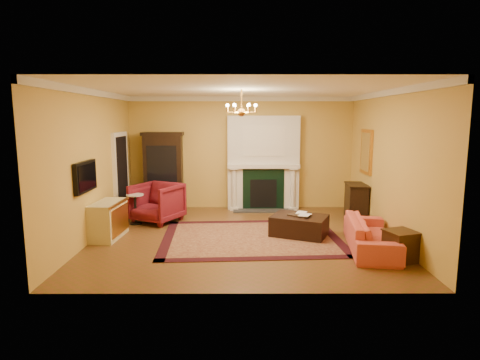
{
  "coord_description": "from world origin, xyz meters",
  "views": [
    {
      "loc": [
        -0.05,
        -8.07,
        2.45
      ],
      "look_at": [
        -0.03,
        0.3,
        1.14
      ],
      "focal_mm": 30.0,
      "sensor_mm": 36.0,
      "label": 1
    }
  ],
  "objects_px": {
    "coral_sofa": "(371,229)",
    "leather_ottoman": "(299,225)",
    "wingback_armchair": "(157,201)",
    "pedestal_table": "(135,207)",
    "china_cabinet": "(164,173)",
    "console_table": "(356,202)",
    "end_table": "(400,247)",
    "commode": "(108,220)"
  },
  "relations": [
    {
      "from": "china_cabinet",
      "to": "pedestal_table",
      "type": "distance_m",
      "value": 1.65
    },
    {
      "from": "pedestal_table",
      "to": "console_table",
      "type": "bearing_deg",
      "value": 4.36
    },
    {
      "from": "pedestal_table",
      "to": "coral_sofa",
      "type": "relative_size",
      "value": 0.35
    },
    {
      "from": "wingback_armchair",
      "to": "coral_sofa",
      "type": "xyz_separation_m",
      "value": [
        4.4,
        -2.04,
        -0.12
      ]
    },
    {
      "from": "wingback_armchair",
      "to": "end_table",
      "type": "distance_m",
      "value": 5.41
    },
    {
      "from": "china_cabinet",
      "to": "console_table",
      "type": "height_order",
      "value": "china_cabinet"
    },
    {
      "from": "wingback_armchair",
      "to": "pedestal_table",
      "type": "xyz_separation_m",
      "value": [
        -0.46,
        -0.19,
        -0.1
      ]
    },
    {
      "from": "leather_ottoman",
      "to": "console_table",
      "type": "bearing_deg",
      "value": 64.21
    },
    {
      "from": "coral_sofa",
      "to": "end_table",
      "type": "height_order",
      "value": "coral_sofa"
    },
    {
      "from": "china_cabinet",
      "to": "coral_sofa",
      "type": "bearing_deg",
      "value": -39.0
    },
    {
      "from": "commode",
      "to": "coral_sofa",
      "type": "relative_size",
      "value": 0.51
    },
    {
      "from": "pedestal_table",
      "to": "leather_ottoman",
      "type": "xyz_separation_m",
      "value": [
        3.67,
        -0.94,
        -0.19
      ]
    },
    {
      "from": "coral_sofa",
      "to": "leather_ottoman",
      "type": "distance_m",
      "value": 1.51
    },
    {
      "from": "china_cabinet",
      "to": "leather_ottoman",
      "type": "bearing_deg",
      "value": -38.84
    },
    {
      "from": "wingback_armchair",
      "to": "coral_sofa",
      "type": "height_order",
      "value": "wingback_armchair"
    },
    {
      "from": "coral_sofa",
      "to": "console_table",
      "type": "height_order",
      "value": "console_table"
    },
    {
      "from": "china_cabinet",
      "to": "commode",
      "type": "relative_size",
      "value": 1.97
    },
    {
      "from": "wingback_armchair",
      "to": "coral_sofa",
      "type": "distance_m",
      "value": 4.85
    },
    {
      "from": "coral_sofa",
      "to": "end_table",
      "type": "bearing_deg",
      "value": -144.8
    },
    {
      "from": "pedestal_table",
      "to": "wingback_armchair",
      "type": "bearing_deg",
      "value": 22.47
    },
    {
      "from": "wingback_armchair",
      "to": "pedestal_table",
      "type": "relative_size",
      "value": 1.44
    },
    {
      "from": "china_cabinet",
      "to": "pedestal_table",
      "type": "xyz_separation_m",
      "value": [
        -0.4,
        -1.49,
        -0.58
      ]
    },
    {
      "from": "wingback_armchair",
      "to": "console_table",
      "type": "bearing_deg",
      "value": 30.24
    },
    {
      "from": "pedestal_table",
      "to": "end_table",
      "type": "height_order",
      "value": "pedestal_table"
    },
    {
      "from": "pedestal_table",
      "to": "console_table",
      "type": "relative_size",
      "value": 0.83
    },
    {
      "from": "leather_ottoman",
      "to": "china_cabinet",
      "type": "bearing_deg",
      "value": 167.07
    },
    {
      "from": "pedestal_table",
      "to": "leather_ottoman",
      "type": "distance_m",
      "value": 3.79
    },
    {
      "from": "leather_ottoman",
      "to": "wingback_armchair",
      "type": "bearing_deg",
      "value": -175.81
    },
    {
      "from": "wingback_armchair",
      "to": "pedestal_table",
      "type": "height_order",
      "value": "wingback_armchair"
    },
    {
      "from": "china_cabinet",
      "to": "wingback_armchair",
      "type": "xyz_separation_m",
      "value": [
        0.07,
        -1.3,
        -0.48
      ]
    },
    {
      "from": "coral_sofa",
      "to": "console_table",
      "type": "bearing_deg",
      "value": -0.71
    },
    {
      "from": "commode",
      "to": "pedestal_table",
      "type": "bearing_deg",
      "value": 79.55
    },
    {
      "from": "commode",
      "to": "end_table",
      "type": "bearing_deg",
      "value": -10.27
    },
    {
      "from": "china_cabinet",
      "to": "coral_sofa",
      "type": "xyz_separation_m",
      "value": [
        4.47,
        -3.34,
        -0.6
      ]
    },
    {
      "from": "wingback_armchair",
      "to": "leather_ottoman",
      "type": "xyz_separation_m",
      "value": [
        3.2,
        -1.13,
        -0.29
      ]
    },
    {
      "from": "pedestal_table",
      "to": "end_table",
      "type": "bearing_deg",
      "value": -25.47
    },
    {
      "from": "wingback_armchair",
      "to": "coral_sofa",
      "type": "bearing_deg",
      "value": 2.85
    },
    {
      "from": "wingback_armchair",
      "to": "end_table",
      "type": "xyz_separation_m",
      "value": [
        4.71,
        -2.66,
        -0.25
      ]
    },
    {
      "from": "pedestal_table",
      "to": "china_cabinet",
      "type": "bearing_deg",
      "value": 75.13
    },
    {
      "from": "leather_ottoman",
      "to": "end_table",
      "type": "bearing_deg",
      "value": -21.65
    },
    {
      "from": "coral_sofa",
      "to": "console_table",
      "type": "xyz_separation_m",
      "value": [
        0.37,
        2.25,
        0.03
      ]
    },
    {
      "from": "leather_ottoman",
      "to": "coral_sofa",
      "type": "bearing_deg",
      "value": -13.54
    }
  ]
}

